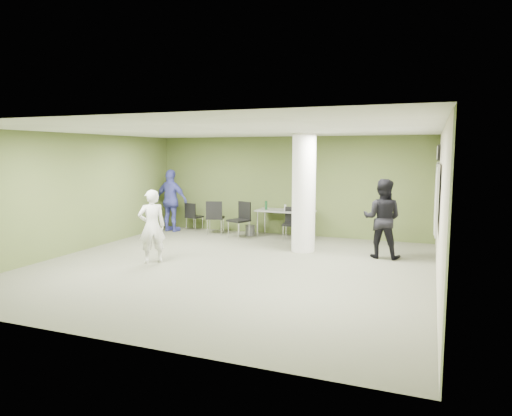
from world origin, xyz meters
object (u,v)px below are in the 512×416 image
at_px(chair_back_left, 193,215).
at_px(man_blue, 171,201).
at_px(folding_table, 285,212).
at_px(woman_white, 152,226).
at_px(man_black, 382,219).

bearing_deg(chair_back_left, man_blue, 43.21).
height_order(folding_table, woman_white, woman_white).
xyz_separation_m(man_black, man_blue, (-6.22, 1.28, 0.04)).
relative_size(chair_back_left, man_blue, 0.46).
relative_size(folding_table, chair_back_left, 1.92).
relative_size(folding_table, man_blue, 0.87).
distance_m(chair_back_left, woman_white, 4.06).
bearing_deg(woman_white, man_blue, -108.56).
relative_size(woman_white, man_blue, 0.85).
height_order(man_black, man_blue, man_blue).
xyz_separation_m(woman_white, man_black, (4.53, 2.26, 0.10)).
bearing_deg(man_black, man_blue, -7.79).
distance_m(folding_table, woman_white, 4.23).
relative_size(folding_table, man_black, 0.91).
height_order(chair_back_left, man_black, man_black).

